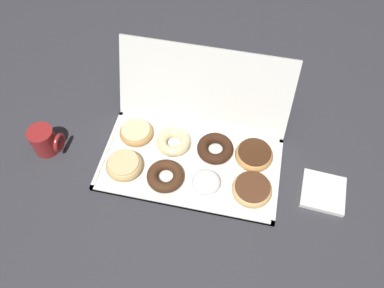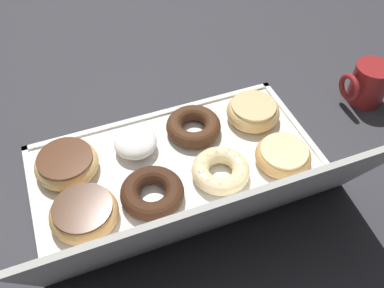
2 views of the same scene
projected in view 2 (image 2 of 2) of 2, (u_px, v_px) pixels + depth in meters
name	position (u px, v px, depth m)	size (l,w,h in m)	color
ground_plane	(176.00, 167.00, 0.84)	(3.00, 3.00, 0.00)	#333338
donut_box	(176.00, 165.00, 0.83)	(0.56, 0.30, 0.01)	white
box_lid_open	(223.00, 215.00, 0.61)	(0.56, 0.28, 0.01)	white
glazed_ring_donut_0	(253.00, 111.00, 0.90)	(0.11, 0.11, 0.04)	#E5B770
chocolate_cake_ring_donut_1	(193.00, 126.00, 0.88)	(0.11, 0.11, 0.03)	#472816
powdered_filled_donut_2	(135.00, 142.00, 0.84)	(0.09, 0.09, 0.04)	white
chocolate_frosted_donut_3	(66.00, 164.00, 0.80)	(0.12, 0.12, 0.04)	#E5B770
glazed_ring_donut_4	(283.00, 155.00, 0.82)	(0.11, 0.11, 0.04)	tan
cruller_donut_5	(221.00, 170.00, 0.80)	(0.11, 0.11, 0.04)	beige
chocolate_cake_ring_donut_6	(152.00, 193.00, 0.76)	(0.12, 0.12, 0.03)	#381E11
chocolate_frosted_donut_7	(84.00, 213.00, 0.73)	(0.12, 0.12, 0.04)	tan
coffee_mug	(368.00, 83.00, 0.93)	(0.10, 0.08, 0.09)	maroon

